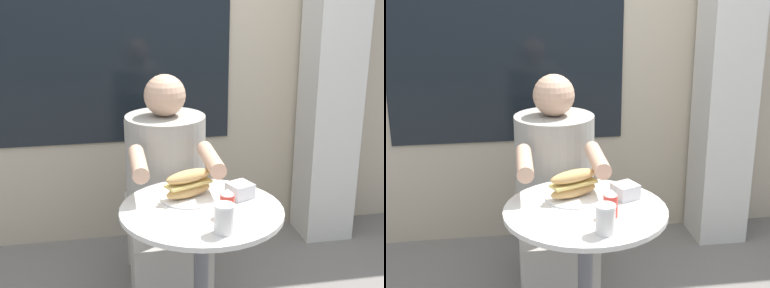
# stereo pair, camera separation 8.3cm
# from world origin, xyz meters

# --- Properties ---
(storefront_wall) EXTENTS (8.00, 0.09, 2.80)m
(storefront_wall) POSITION_xyz_m (-0.00, 1.35, 1.40)
(storefront_wall) COLOR #B7A88E
(storefront_wall) RESTS_ON ground_plane
(lattice_pillar) EXTENTS (0.30, 0.30, 2.40)m
(lattice_pillar) POSITION_xyz_m (1.04, 1.14, 1.20)
(lattice_pillar) COLOR beige
(lattice_pillar) RESTS_ON ground_plane
(cafe_table) EXTENTS (0.64, 0.64, 0.76)m
(cafe_table) POSITION_xyz_m (0.00, 0.00, 0.55)
(cafe_table) COLOR beige
(cafe_table) RESTS_ON ground_plane
(diner_chair) EXTENTS (0.39, 0.39, 0.87)m
(diner_chair) POSITION_xyz_m (-0.06, 0.87, 0.52)
(diner_chair) COLOR #ADA393
(diner_chair) RESTS_ON ground_plane
(seated_diner) EXTENTS (0.39, 0.69, 1.18)m
(seated_diner) POSITION_xyz_m (-0.06, 0.52, 0.51)
(seated_diner) COLOR gray
(seated_diner) RESTS_ON ground_plane
(sandwich_on_plate) EXTENTS (0.23, 0.23, 0.12)m
(sandwich_on_plate) POSITION_xyz_m (-0.03, 0.10, 0.81)
(sandwich_on_plate) COLOR white
(sandwich_on_plate) RESTS_ON cafe_table
(drink_cup) EXTENTS (0.07, 0.07, 0.11)m
(drink_cup) POSITION_xyz_m (0.03, -0.22, 0.81)
(drink_cup) COLOR silver
(drink_cup) RESTS_ON cafe_table
(napkin_box) EXTENTS (0.12, 0.12, 0.06)m
(napkin_box) POSITION_xyz_m (0.18, 0.08, 0.79)
(napkin_box) COLOR silver
(napkin_box) RESTS_ON cafe_table
(condiment_bottle) EXTENTS (0.05, 0.05, 0.11)m
(condiment_bottle) POSITION_xyz_m (0.08, -0.09, 0.81)
(condiment_bottle) COLOR red
(condiment_bottle) RESTS_ON cafe_table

